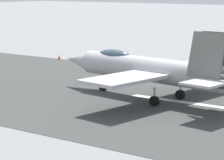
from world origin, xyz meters
TOP-DOWN VIEW (x-y plane):
  - ground_plane at (0.00, 0.00)m, footprint 400.00×400.00m
  - runway_strip at (-0.02, 0.00)m, footprint 240.00×26.00m
  - fighter_jet at (1.86, 0.58)m, footprint 18.00×14.55m
  - marker_cone_mid at (10.45, -12.63)m, footprint 0.44×0.44m
  - marker_cone_far at (22.74, -12.63)m, footprint 0.44×0.44m

SIDE VIEW (x-z plane):
  - ground_plane at x=0.00m, z-range 0.00..0.00m
  - runway_strip at x=-0.02m, z-range 0.00..0.02m
  - marker_cone_mid at x=10.45m, z-range 0.00..0.55m
  - marker_cone_far at x=22.74m, z-range 0.00..0.55m
  - fighter_jet at x=1.86m, z-range -0.39..5.23m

